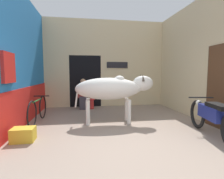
# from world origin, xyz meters

# --- Properties ---
(ground_plane) EXTENTS (30.00, 30.00, 0.00)m
(ground_plane) POSITION_xyz_m (0.00, 0.00, 0.00)
(ground_plane) COLOR gray
(wall_left_shopfront) EXTENTS (0.25, 4.27, 3.57)m
(wall_left_shopfront) POSITION_xyz_m (-2.55, 2.12, 1.73)
(wall_left_shopfront) COLOR #236BAD
(wall_left_shopfront) RESTS_ON ground_plane
(wall_back_with_doorway) EXTENTS (4.93, 0.93, 3.57)m
(wall_back_with_doorway) POSITION_xyz_m (-0.32, 4.53, 1.51)
(wall_back_with_doorway) COLOR beige
(wall_back_with_doorway) RESTS_ON ground_plane
(wall_right_with_door) EXTENTS (0.22, 4.27, 3.57)m
(wall_right_with_door) POSITION_xyz_m (2.55, 2.08, 1.76)
(wall_right_with_door) COLOR beige
(wall_right_with_door) RESTS_ON ground_plane
(cow) EXTENTS (2.21, 0.71, 1.37)m
(cow) POSITION_xyz_m (-0.09, 1.76, 0.96)
(cow) COLOR silver
(cow) RESTS_ON ground_plane
(motorcycle_near) EXTENTS (0.62, 2.07, 0.81)m
(motorcycle_near) POSITION_xyz_m (1.82, 0.26, 0.47)
(motorcycle_near) COLOR black
(motorcycle_near) RESTS_ON ground_plane
(bicycle) EXTENTS (0.44, 1.71, 0.72)m
(bicycle) POSITION_xyz_m (-2.17, 2.05, 0.36)
(bicycle) COLOR black
(bicycle) RESTS_ON ground_plane
(shopkeeper_seated) EXTENTS (0.42, 0.34, 1.18)m
(shopkeeper_seated) POSITION_xyz_m (-0.93, 3.79, 0.61)
(shopkeeper_seated) COLOR #3D3842
(shopkeeper_seated) RESTS_ON ground_plane
(plastic_stool) EXTENTS (0.30, 0.30, 0.39)m
(plastic_stool) POSITION_xyz_m (-0.63, 3.77, 0.21)
(plastic_stool) COLOR red
(plastic_stool) RESTS_ON ground_plane
(crate) EXTENTS (0.44, 0.32, 0.28)m
(crate) POSITION_xyz_m (-2.11, 0.67, 0.14)
(crate) COLOR gold
(crate) RESTS_ON ground_plane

